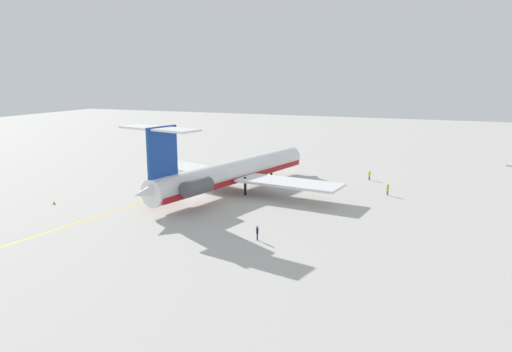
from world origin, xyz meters
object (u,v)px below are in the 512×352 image
Objects in this scene: ground_crew_near_tail at (370,174)px; ground_crew_near_nose at (257,231)px; main_jetliner at (230,173)px; ground_crew_portside at (388,189)px; safety_cone_nose at (54,203)px.

ground_crew_near_nose is at bearing 143.82° from ground_crew_near_tail.
main_jetliner is 23.28× the size of ground_crew_portside.
safety_cone_nose is at bearing 140.86° from main_jetliner.
main_jetliner is at bearing 80.88° from ground_crew_portside.
ground_crew_near_tail is at bearing 130.14° from safety_cone_nose.
safety_cone_nose is at bearing -53.08° from ground_crew_near_nose.
ground_crew_near_nose is at bearing 130.68° from ground_crew_portside.
ground_crew_near_tail is 55.30m from safety_cone_nose.
ground_crew_near_nose is at bearing -134.17° from main_jetliner.
ground_crew_near_nose is 0.97× the size of ground_crew_portside.
ground_crew_near_tail reaches higher than ground_crew_near_nose.
ground_crew_near_tail is 3.30× the size of safety_cone_nose.
ground_crew_portside is (10.76, 4.63, 0.01)m from ground_crew_near_tail.
main_jetliner reaches higher than ground_crew_near_nose.
ground_crew_near_tail is at bearing -3.35° from ground_crew_portside.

